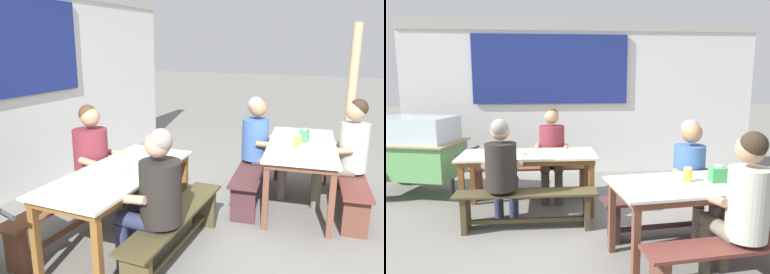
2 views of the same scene
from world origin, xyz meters
The scene contains 16 objects.
ground_plane centered at (0.00, 0.00, 0.00)m, with size 40.00×40.00×0.00m, color slate.
backdrop_wall centered at (-0.02, 2.86, 1.43)m, with size 6.26×0.23×2.71m.
dining_table_far centered at (-0.85, 0.94, 0.68)m, with size 1.70×0.74×0.76m.
dining_table_near centered at (0.82, -0.45, 0.68)m, with size 1.78×0.96×0.76m.
bench_far_back centered at (-0.86, 1.50, 0.28)m, with size 1.72×0.27×0.44m.
bench_far_front centered at (-0.85, 0.37, 0.29)m, with size 1.59×0.31×0.44m.
bench_near_back centered at (0.75, 0.11, 0.30)m, with size 1.62×0.51×0.44m.
bench_near_front centered at (0.89, -1.01, 0.30)m, with size 1.61×0.49×0.44m.
person_left_back_turned centered at (-1.11, 0.43, 0.72)m, with size 0.45×0.56×1.26m.
person_center_facing centered at (-0.55, 1.44, 0.72)m, with size 0.47×0.60×1.29m.
person_near_front centered at (0.90, -0.94, 0.74)m, with size 0.46×0.59×1.30m.
person_right_near_table centered at (0.92, 0.06, 0.72)m, with size 0.48×0.58×1.26m.
tissue_box centered at (0.94, -0.45, 0.82)m, with size 0.15×0.10×0.16m.
condiment_jar centered at (0.67, -0.42, 0.82)m, with size 0.08×0.08×0.13m.
soup_bowl centered at (-0.95, 0.90, 0.78)m, with size 0.13×0.13×0.04m, color silver.
wooden_support_post centered at (1.80, -0.91, 1.08)m, with size 0.12×0.12×2.15m, color tan.
Camera 1 is at (-3.60, -1.01, 1.90)m, focal length 35.43 mm.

